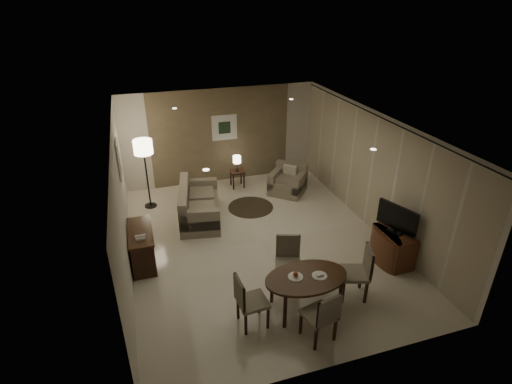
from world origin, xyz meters
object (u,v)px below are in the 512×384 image
object	(u,v)px
chair_right	(354,273)
side_table	(237,179)
dining_table	(305,293)
console_desk	(142,247)
chair_near	(319,314)
chair_left	(253,301)
floor_lamp	(147,174)
chair_far	(288,264)
sofa	(200,203)
tv_cabinet	(393,247)
armchair	(288,180)

from	to	relation	value
chair_right	side_table	bearing A→B (deg)	-153.17
dining_table	side_table	distance (m)	5.11
console_desk	chair_near	distance (m)	3.86
chair_left	floor_lamp	bearing A→B (deg)	11.88
chair_far	sofa	xyz separation A→B (m)	(-1.12, 2.98, -0.05)
chair_near	floor_lamp	world-z (taller)	floor_lamp
tv_cabinet	armchair	size ratio (longest dim) A/B	1.02
sofa	armchair	xyz separation A→B (m)	(2.55, 0.65, -0.04)
tv_cabinet	chair_far	world-z (taller)	chair_far
chair_right	console_desk	bearing A→B (deg)	-103.50
armchair	side_table	world-z (taller)	armchair
chair_far	chair_right	bearing A→B (deg)	-12.70
armchair	chair_near	bearing A→B (deg)	-65.01
console_desk	dining_table	world-z (taller)	console_desk
dining_table	sofa	world-z (taller)	sofa
tv_cabinet	chair_right	bearing A→B (deg)	-152.59
console_desk	floor_lamp	size ratio (longest dim) A/B	0.66
console_desk	chair_far	bearing A→B (deg)	-31.30
tv_cabinet	chair_far	xyz separation A→B (m)	(-2.33, -0.06, 0.14)
tv_cabinet	chair_far	bearing A→B (deg)	-178.59
chair_left	chair_right	size ratio (longest dim) A/B	0.95
dining_table	chair_far	bearing A→B (deg)	94.86
dining_table	chair_far	distance (m)	0.69
chair_far	chair_left	bearing A→B (deg)	-121.84
dining_table	tv_cabinet	bearing A→B (deg)	17.87
sofa	floor_lamp	size ratio (longest dim) A/B	1.01
tv_cabinet	chair_far	size ratio (longest dim) A/B	0.92
chair_right	armchair	distance (m)	4.27
dining_table	side_table	xyz separation A→B (m)	(0.16, 5.11, -0.10)
console_desk	chair_far	world-z (taller)	chair_far
chair_far	chair_right	world-z (taller)	chair_right
console_desk	floor_lamp	bearing A→B (deg)	82.68
chair_far	sofa	bearing A→B (deg)	129.70
console_desk	chair_right	size ratio (longest dim) A/B	1.18
console_desk	chair_far	xyz separation A→B (m)	(2.56, -1.56, 0.11)
armchair	floor_lamp	world-z (taller)	floor_lamp
chair_far	armchair	world-z (taller)	chair_far
chair_near	sofa	size ratio (longest dim) A/B	0.52
chair_far	side_table	xyz separation A→B (m)	(0.22, 4.44, -0.24)
tv_cabinet	floor_lamp	distance (m)	6.06
tv_cabinet	chair_left	bearing A→B (deg)	-166.05
chair_far	side_table	size ratio (longest dim) A/B	2.00
chair_right	floor_lamp	xyz separation A→B (m)	(-3.26, 4.61, 0.40)
armchair	side_table	xyz separation A→B (m)	(-1.21, 0.81, -0.15)
side_table	floor_lamp	xyz separation A→B (m)	(-2.47, -0.45, 0.66)
armchair	dining_table	bearing A→B (deg)	-66.48
dining_table	chair_far	world-z (taller)	chair_far
chair_near	chair_right	xyz separation A→B (m)	(1.03, 0.72, 0.03)
chair_near	armchair	world-z (taller)	chair_near
sofa	floor_lamp	xyz separation A→B (m)	(-1.13, 1.00, 0.47)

